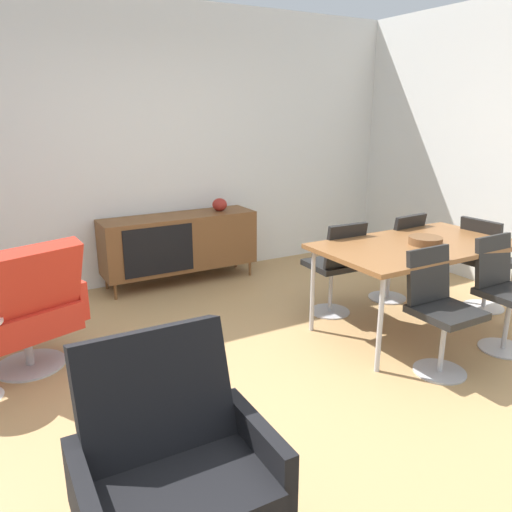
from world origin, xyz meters
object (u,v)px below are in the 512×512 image
at_px(dining_chair_back_right, 396,253).
at_px(wooden_bowl_on_table, 425,241).
at_px(lounge_chair_red, 27,308).
at_px(dining_chair_far_end, 486,260).
at_px(dining_chair_front_right, 504,289).
at_px(dining_chair_front_left, 439,307).
at_px(vase_cobalt, 220,205).
at_px(dining_chair_back_left, 336,264).
at_px(sideboard, 179,242).
at_px(dining_table, 416,249).
at_px(armchair_black_shell, 172,466).

bearing_deg(dining_chair_back_right, wooden_bowl_on_table, -117.55).
bearing_deg(lounge_chair_red, dining_chair_far_end, -12.65).
bearing_deg(dining_chair_far_end, dining_chair_front_right, -134.23).
relative_size(wooden_bowl_on_table, dining_chair_front_left, 0.30).
bearing_deg(vase_cobalt, dining_chair_front_right, -67.40).
xyz_separation_m(dining_chair_front_right, lounge_chair_red, (-3.15, 1.38, -0.00)).
height_order(dining_chair_front_left, dining_chair_back_left, same).
relative_size(dining_chair_back_right, dining_chair_front_right, 1.00).
xyz_separation_m(sideboard, dining_chair_far_end, (2.10, -2.07, 0.03)).
xyz_separation_m(dining_chair_back_left, lounge_chair_red, (-2.45, 0.26, -0.00)).
relative_size(dining_chair_back_left, dining_chair_front_right, 1.00).
relative_size(dining_table, wooden_bowl_on_table, 6.15).
relative_size(dining_table, dining_chair_back_left, 1.87).
distance_m(dining_chair_back_left, dining_chair_back_right, 0.71).
relative_size(dining_table, dining_chair_back_right, 1.87).
height_order(dining_chair_front_right, armchair_black_shell, armchair_black_shell).
bearing_deg(sideboard, dining_chair_back_left, -60.18).
bearing_deg(armchair_black_shell, dining_chair_back_right, 31.01).
height_order(vase_cobalt, dining_table, vase_cobalt).
distance_m(dining_table, lounge_chair_red, 2.93).
relative_size(wooden_bowl_on_table, dining_chair_far_end, 0.30).
height_order(dining_table, dining_chair_front_right, dining_chair_front_right).
height_order(sideboard, armchair_black_shell, armchair_black_shell).
bearing_deg(dining_chair_front_left, dining_chair_back_right, 57.79).
relative_size(vase_cobalt, lounge_chair_red, 0.17).
bearing_deg(dining_chair_front_right, dining_chair_back_right, 89.72).
bearing_deg(dining_chair_back_right, dining_table, -122.37).
height_order(dining_chair_front_right, dining_chair_far_end, same).
relative_size(dining_chair_front_right, dining_chair_far_end, 1.00).
relative_size(vase_cobalt, dining_chair_back_left, 0.18).
bearing_deg(lounge_chair_red, armchair_black_shell, -81.27).
xyz_separation_m(sideboard, dining_chair_back_right, (1.57, -1.50, 0.03)).
xyz_separation_m(lounge_chair_red, armchair_black_shell, (0.30, -1.98, 0.00)).
xyz_separation_m(dining_table, wooden_bowl_on_table, (0.04, -0.05, 0.07)).
bearing_deg(dining_chair_front_left, dining_chair_front_right, -0.00).
bearing_deg(dining_chair_back_right, armchair_black_shell, -148.99).
relative_size(dining_chair_back_right, lounge_chair_red, 0.90).
bearing_deg(lounge_chair_red, sideboard, 37.95).
relative_size(vase_cobalt, armchair_black_shell, 0.17).
relative_size(vase_cobalt, dining_chair_far_end, 0.18).
bearing_deg(dining_chair_back_right, sideboard, 136.23).
height_order(sideboard, wooden_bowl_on_table, wooden_bowl_on_table).
distance_m(dining_chair_front_left, dining_chair_back_left, 1.12).
height_order(wooden_bowl_on_table, dining_chair_far_end, dining_chair_far_end).
relative_size(dining_table, lounge_chair_red, 1.69).
height_order(dining_chair_back_left, dining_chair_front_right, same).
bearing_deg(sideboard, vase_cobalt, 0.23).
xyz_separation_m(dining_table, dining_chair_far_end, (0.89, -0.00, -0.23)).
bearing_deg(dining_table, dining_chair_front_left, -122.05).
xyz_separation_m(vase_cobalt, dining_chair_front_left, (0.39, -2.62, -0.32)).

